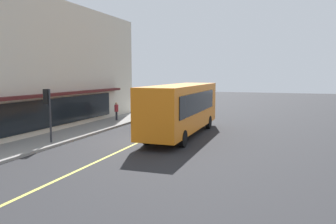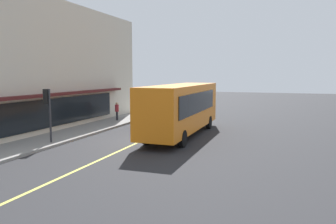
{
  "view_description": "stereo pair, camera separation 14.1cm",
  "coord_description": "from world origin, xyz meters",
  "px_view_note": "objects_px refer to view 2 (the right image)",
  "views": [
    {
      "loc": [
        -19.15,
        -8.56,
        4.24
      ],
      "look_at": [
        2.8,
        -0.84,
        1.6
      ],
      "focal_mm": 36.0,
      "sensor_mm": 36.0,
      "label": 1
    },
    {
      "loc": [
        -19.1,
        -8.69,
        4.24
      ],
      "look_at": [
        2.8,
        -0.84,
        1.6
      ],
      "focal_mm": 36.0,
      "sensor_mm": 36.0,
      "label": 2
    }
  ],
  "objects_px": {
    "bus": "(182,107)",
    "traffic_light": "(47,103)",
    "car_black": "(152,113)",
    "pedestrian_mid_block": "(117,109)"
  },
  "relations": [
    {
      "from": "bus",
      "to": "traffic_light",
      "type": "bearing_deg",
      "value": 129.87
    },
    {
      "from": "car_black",
      "to": "traffic_light",
      "type": "bearing_deg",
      "value": 170.38
    },
    {
      "from": "car_black",
      "to": "pedestrian_mid_block",
      "type": "relative_size",
      "value": 2.72
    },
    {
      "from": "bus",
      "to": "car_black",
      "type": "xyz_separation_m",
      "value": [
        6.07,
        4.69,
        -1.24
      ]
    },
    {
      "from": "car_black",
      "to": "pedestrian_mid_block",
      "type": "height_order",
      "value": "pedestrian_mid_block"
    },
    {
      "from": "pedestrian_mid_block",
      "to": "car_black",
      "type": "bearing_deg",
      "value": -58.45
    },
    {
      "from": "traffic_light",
      "to": "car_black",
      "type": "xyz_separation_m",
      "value": [
        11.63,
        -1.97,
        -1.79
      ]
    },
    {
      "from": "car_black",
      "to": "bus",
      "type": "bearing_deg",
      "value": -142.31
    },
    {
      "from": "bus",
      "to": "pedestrian_mid_block",
      "type": "bearing_deg",
      "value": 59.27
    },
    {
      "from": "bus",
      "to": "traffic_light",
      "type": "relative_size",
      "value": 3.48
    }
  ]
}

